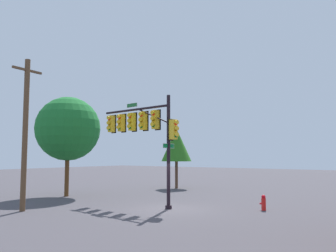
{
  "coord_description": "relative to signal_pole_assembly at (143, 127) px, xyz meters",
  "views": [
    {
      "loc": [
        -11.1,
        15.57,
        2.94
      ],
      "look_at": [
        0.24,
        -0.28,
        4.64
      ],
      "focal_mm": 36.46,
      "sensor_mm": 36.0,
      "label": 1
    }
  ],
  "objects": [
    {
      "name": "tree_mid",
      "position": [
        7.42,
        -0.29,
        0.26
      ],
      "size": [
        4.69,
        4.69,
        7.26
      ],
      "color": "brown",
      "rests_on": "ground_plane"
    },
    {
      "name": "tree_near",
      "position": [
        4.26,
        -9.87,
        -0.72
      ],
      "size": [
        2.72,
        2.72,
        5.46
      ],
      "color": "brown",
      "rests_on": "ground_plane"
    },
    {
      "name": "fire_hydrant",
      "position": [
        -6.48,
        -2.38,
        -4.23
      ],
      "size": [
        0.33,
        0.24,
        0.83
      ],
      "color": "red",
      "rests_on": "ground_plane"
    },
    {
      "name": "ground_plane",
      "position": [
        -2.02,
        0.19,
        -4.64
      ],
      "size": [
        120.0,
        120.0,
        0.0
      ],
      "primitive_type": "plane",
      "color": "#454146"
    },
    {
      "name": "utility_pole",
      "position": [
        3.85,
        5.32,
        -0.4
      ],
      "size": [
        0.28,
        1.8,
        8.22
      ],
      "color": "brown",
      "rests_on": "ground_plane"
    },
    {
      "name": "signal_pole_assembly",
      "position": [
        0.0,
        0.0,
        0.0
      ],
      "size": [
        6.21,
        1.23,
        6.37
      ],
      "color": "black",
      "rests_on": "ground_plane"
    }
  ]
}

